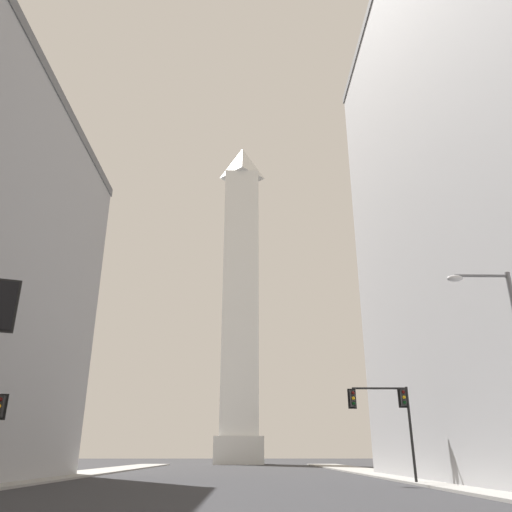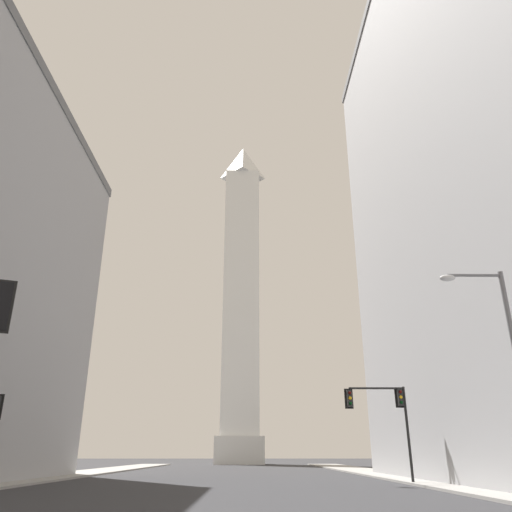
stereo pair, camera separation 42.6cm
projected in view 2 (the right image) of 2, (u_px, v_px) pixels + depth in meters
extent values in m
cube|color=gray|center=(7.00, 482.00, 33.04)|extent=(5.00, 113.98, 0.15)
cube|color=gray|center=(437.00, 482.00, 33.38)|extent=(5.00, 113.98, 0.15)
cube|color=silver|center=(240.00, 450.00, 90.56)|extent=(8.90, 8.90, 4.71)
cube|color=white|center=(241.00, 295.00, 101.43)|extent=(7.12, 7.12, 54.32)
pyramid|color=white|center=(243.00, 163.00, 112.88)|extent=(7.12, 7.12, 7.83)
cylinder|color=black|center=(408.00, 434.00, 32.93)|extent=(0.18, 0.18, 6.09)
cylinder|color=#262626|center=(413.00, 484.00, 31.83)|extent=(0.40, 0.40, 0.10)
cube|color=black|center=(400.00, 397.00, 33.79)|extent=(0.36, 0.36, 1.10)
cube|color=black|center=(399.00, 398.00, 33.96)|extent=(0.58, 0.07, 1.32)
sphere|color=#410907|center=(400.00, 392.00, 33.74)|extent=(0.22, 0.22, 0.22)
sphere|color=yellow|center=(401.00, 397.00, 33.62)|extent=(0.22, 0.22, 0.22)
sphere|color=#073410|center=(401.00, 402.00, 33.49)|extent=(0.22, 0.22, 0.22)
cylinder|color=black|center=(376.00, 388.00, 34.00)|extent=(3.73, 0.14, 0.14)
sphere|color=black|center=(403.00, 388.00, 34.02)|extent=(0.18, 0.18, 0.18)
cube|color=black|center=(349.00, 398.00, 33.73)|extent=(0.36, 0.36, 1.10)
cube|color=black|center=(349.00, 399.00, 33.89)|extent=(0.58, 0.07, 1.32)
sphere|color=#410907|center=(350.00, 393.00, 33.68)|extent=(0.22, 0.22, 0.22)
sphere|color=yellow|center=(350.00, 398.00, 33.55)|extent=(0.22, 0.22, 0.22)
sphere|color=#073410|center=(350.00, 403.00, 33.42)|extent=(0.22, 0.22, 0.22)
cylinder|color=slate|center=(474.00, 275.00, 20.20)|extent=(2.18, 0.12, 0.12)
sphere|color=slate|center=(501.00, 275.00, 20.21)|extent=(0.20, 0.20, 0.20)
ellipsoid|color=silver|center=(448.00, 278.00, 20.14)|extent=(0.64, 0.36, 0.26)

